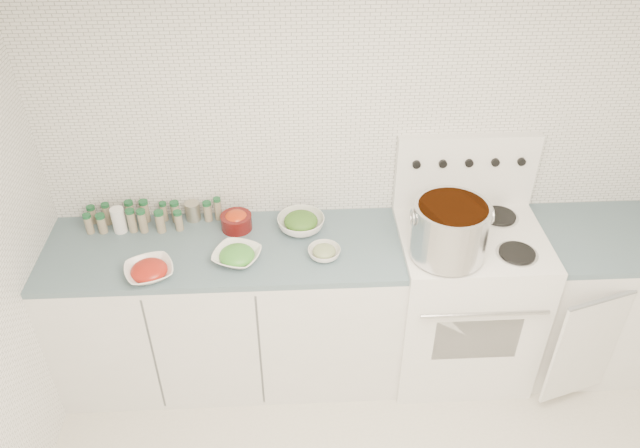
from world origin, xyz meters
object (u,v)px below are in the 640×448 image
Objects in this scene: bowl_tomato at (149,271)px; bowl_snowpea at (237,256)px; stove at (462,296)px; stock_pot at (450,229)px.

bowl_tomato is 0.99× the size of bowl_snowpea.
stove is 1.71m from bowl_tomato.
stock_pot is 1.06m from bowl_snowpea.
stock_pot reaches higher than bowl_tomato.
bowl_tomato is (-1.64, -0.20, 0.44)m from stove.
stove is at bearing 7.09° from bowl_tomato.
stock_pot is 1.32× the size of bowl_tomato.
bowl_snowpea is (0.42, 0.09, -0.00)m from bowl_tomato.
stock_pot is at bearing 1.75° from bowl_tomato.
stove is 4.57× the size of bowl_snowpea.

